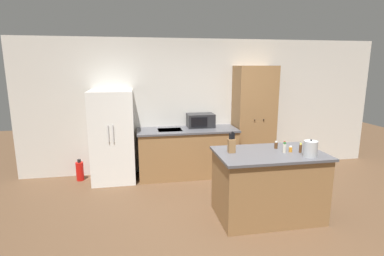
{
  "coord_description": "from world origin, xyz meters",
  "views": [
    {
      "loc": [
        -1.35,
        -3.49,
        2.09
      ],
      "look_at": [
        -0.45,
        1.4,
        1.05
      ],
      "focal_mm": 28.0,
      "sensor_mm": 36.0,
      "label": 1
    }
  ],
  "objects_px": {
    "knife_block": "(232,145)",
    "spice_bottle_tall_dark": "(284,148)",
    "spice_bottle_amber_oil": "(284,145)",
    "spice_bottle_pale_salt": "(291,149)",
    "refrigerator": "(113,136)",
    "spice_bottle_short_red": "(276,145)",
    "fire_extinguisher": "(80,171)",
    "pantry_cabinet": "(254,119)",
    "microwave": "(201,120)",
    "spice_bottle_green_herb": "(300,148)",
    "kettle": "(310,149)"
  },
  "relations": [
    {
      "from": "spice_bottle_green_herb",
      "to": "kettle",
      "type": "xyz_separation_m",
      "value": [
        0.03,
        -0.19,
        0.04
      ]
    },
    {
      "from": "pantry_cabinet",
      "to": "fire_extinguisher",
      "type": "xyz_separation_m",
      "value": [
        -3.35,
        0.02,
        -0.87
      ]
    },
    {
      "from": "pantry_cabinet",
      "to": "spice_bottle_green_herb",
      "type": "bearing_deg",
      "value": -93.32
    },
    {
      "from": "spice_bottle_short_red",
      "to": "fire_extinguisher",
      "type": "xyz_separation_m",
      "value": [
        -3.01,
        1.72,
        -0.81
      ]
    },
    {
      "from": "spice_bottle_pale_salt",
      "to": "kettle",
      "type": "xyz_separation_m",
      "value": [
        0.14,
        -0.24,
        0.07
      ]
    },
    {
      "from": "knife_block",
      "to": "spice_bottle_pale_salt",
      "type": "xyz_separation_m",
      "value": [
        0.8,
        -0.12,
        -0.07
      ]
    },
    {
      "from": "knife_block",
      "to": "kettle",
      "type": "relative_size",
      "value": 1.26
    },
    {
      "from": "refrigerator",
      "to": "microwave",
      "type": "bearing_deg",
      "value": 5.24
    },
    {
      "from": "refrigerator",
      "to": "kettle",
      "type": "height_order",
      "value": "refrigerator"
    },
    {
      "from": "refrigerator",
      "to": "knife_block",
      "type": "xyz_separation_m",
      "value": [
        1.69,
        -1.71,
        0.21
      ]
    },
    {
      "from": "kettle",
      "to": "refrigerator",
      "type": "bearing_deg",
      "value": 141.78
    },
    {
      "from": "spice_bottle_green_herb",
      "to": "fire_extinguisher",
      "type": "xyz_separation_m",
      "value": [
        -3.24,
        1.98,
        -0.82
      ]
    },
    {
      "from": "microwave",
      "to": "spice_bottle_amber_oil",
      "type": "bearing_deg",
      "value": -65.71
    },
    {
      "from": "pantry_cabinet",
      "to": "spice_bottle_pale_salt",
      "type": "height_order",
      "value": "pantry_cabinet"
    },
    {
      "from": "kettle",
      "to": "fire_extinguisher",
      "type": "distance_m",
      "value": 4.01
    },
    {
      "from": "spice_bottle_amber_oil",
      "to": "spice_bottle_pale_salt",
      "type": "bearing_deg",
      "value": -86.88
    },
    {
      "from": "spice_bottle_short_red",
      "to": "spice_bottle_green_herb",
      "type": "xyz_separation_m",
      "value": [
        0.23,
        -0.25,
        0.01
      ]
    },
    {
      "from": "spice_bottle_short_red",
      "to": "knife_block",
      "type": "bearing_deg",
      "value": -173.19
    },
    {
      "from": "refrigerator",
      "to": "spice_bottle_tall_dark",
      "type": "height_order",
      "value": "refrigerator"
    },
    {
      "from": "knife_block",
      "to": "spice_bottle_green_herb",
      "type": "bearing_deg",
      "value": -10.71
    },
    {
      "from": "knife_block",
      "to": "spice_bottle_pale_salt",
      "type": "relative_size",
      "value": 3.53
    },
    {
      "from": "microwave",
      "to": "knife_block",
      "type": "distance_m",
      "value": 1.86
    },
    {
      "from": "spice_bottle_amber_oil",
      "to": "pantry_cabinet",
      "type": "bearing_deg",
      "value": 82.25
    },
    {
      "from": "spice_bottle_tall_dark",
      "to": "spice_bottle_amber_oil",
      "type": "distance_m",
      "value": 0.2
    },
    {
      "from": "spice_bottle_amber_oil",
      "to": "refrigerator",
      "type": "bearing_deg",
      "value": 146.03
    },
    {
      "from": "microwave",
      "to": "knife_block",
      "type": "relative_size",
      "value": 1.78
    },
    {
      "from": "pantry_cabinet",
      "to": "spice_bottle_amber_oil",
      "type": "relative_size",
      "value": 19.04
    },
    {
      "from": "knife_block",
      "to": "spice_bottle_tall_dark",
      "type": "xyz_separation_m",
      "value": [
        0.7,
        -0.14,
        -0.04
      ]
    },
    {
      "from": "kettle",
      "to": "microwave",
      "type": "bearing_deg",
      "value": 113.67
    },
    {
      "from": "spice_bottle_tall_dark",
      "to": "knife_block",
      "type": "bearing_deg",
      "value": 168.91
    },
    {
      "from": "pantry_cabinet",
      "to": "spice_bottle_pale_salt",
      "type": "distance_m",
      "value": 1.92
    },
    {
      "from": "spice_bottle_amber_oil",
      "to": "spice_bottle_green_herb",
      "type": "relative_size",
      "value": 0.82
    },
    {
      "from": "kettle",
      "to": "spice_bottle_pale_salt",
      "type": "bearing_deg",
      "value": 120.89
    },
    {
      "from": "knife_block",
      "to": "microwave",
      "type": "bearing_deg",
      "value": 90.99
    },
    {
      "from": "pantry_cabinet",
      "to": "spice_bottle_green_herb",
      "type": "distance_m",
      "value": 1.96
    },
    {
      "from": "microwave",
      "to": "spice_bottle_short_red",
      "type": "relative_size",
      "value": 4.93
    },
    {
      "from": "knife_block",
      "to": "spice_bottle_pale_salt",
      "type": "bearing_deg",
      "value": -8.56
    },
    {
      "from": "spice_bottle_green_herb",
      "to": "spice_bottle_pale_salt",
      "type": "height_order",
      "value": "spice_bottle_green_herb"
    },
    {
      "from": "spice_bottle_pale_salt",
      "to": "knife_block",
      "type": "bearing_deg",
      "value": 171.44
    },
    {
      "from": "spice_bottle_green_herb",
      "to": "spice_bottle_pale_salt",
      "type": "xyz_separation_m",
      "value": [
        -0.12,
        0.05,
        -0.02
      ]
    },
    {
      "from": "spice_bottle_green_herb",
      "to": "refrigerator",
      "type": "bearing_deg",
      "value": 144.09
    },
    {
      "from": "knife_block",
      "to": "spice_bottle_tall_dark",
      "type": "bearing_deg",
      "value": -11.09
    },
    {
      "from": "knife_block",
      "to": "spice_bottle_green_herb",
      "type": "relative_size",
      "value": 2.19
    },
    {
      "from": "pantry_cabinet",
      "to": "knife_block",
      "type": "distance_m",
      "value": 2.06
    },
    {
      "from": "refrigerator",
      "to": "spice_bottle_green_herb",
      "type": "xyz_separation_m",
      "value": [
        2.6,
        -1.88,
        0.17
      ]
    },
    {
      "from": "spice_bottle_short_red",
      "to": "spice_bottle_amber_oil",
      "type": "height_order",
      "value": "spice_bottle_amber_oil"
    },
    {
      "from": "spice_bottle_amber_oil",
      "to": "spice_bottle_pale_salt",
      "type": "relative_size",
      "value": 1.33
    },
    {
      "from": "pantry_cabinet",
      "to": "knife_block",
      "type": "relative_size",
      "value": 7.16
    },
    {
      "from": "spice_bottle_short_red",
      "to": "kettle",
      "type": "relative_size",
      "value": 0.46
    },
    {
      "from": "microwave",
      "to": "fire_extinguisher",
      "type": "distance_m",
      "value": 2.45
    }
  ]
}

